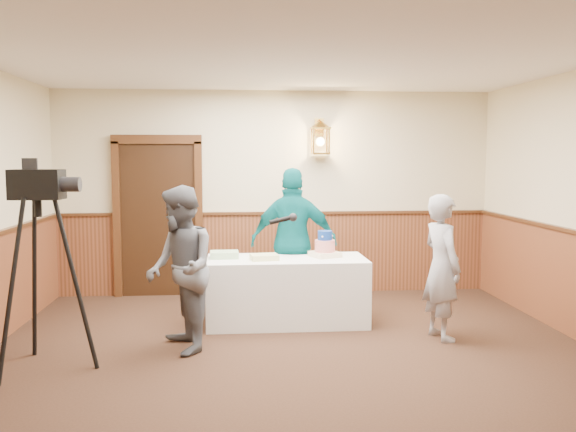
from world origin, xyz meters
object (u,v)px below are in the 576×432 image
object	(u,v)px
tiered_cake	(325,247)
assistant_p	(294,241)
interviewer	(180,269)
tv_camera_rig	(41,281)
display_table	(287,290)
sheet_cake_green	(224,255)
sheet_cake_yellow	(264,257)
baker	(442,267)

from	to	relation	value
tiered_cake	assistant_p	world-z (taller)	assistant_p
interviewer	tv_camera_rig	bearing A→B (deg)	-88.11
display_table	interviewer	world-z (taller)	interviewer
sheet_cake_green	assistant_p	size ratio (longest dim) A/B	0.18
sheet_cake_yellow	tv_camera_rig	size ratio (longest dim) A/B	0.17
display_table	interviewer	bearing A→B (deg)	-139.72
tiered_cake	baker	distance (m)	1.37
sheet_cake_green	interviewer	size ratio (longest dim) A/B	0.20
display_table	interviewer	size ratio (longest dim) A/B	1.11
sheet_cake_yellow	assistant_p	bearing A→B (deg)	52.83
tiered_cake	assistant_p	bearing A→B (deg)	133.21
sheet_cake_green	tv_camera_rig	distance (m)	2.13
sheet_cake_yellow	baker	xyz separation A→B (m)	(1.81, -0.65, -0.02)
sheet_cake_yellow	tv_camera_rig	xyz separation A→B (m)	(-2.03, -1.26, 0.02)
assistant_p	tiered_cake	bearing A→B (deg)	141.37
tv_camera_rig	display_table	bearing A→B (deg)	32.92
sheet_cake_yellow	baker	world-z (taller)	baker
display_table	tv_camera_rig	distance (m)	2.69
display_table	sheet_cake_green	size ratio (longest dim) A/B	5.66
tiered_cake	tv_camera_rig	xyz separation A→B (m)	(-2.74, -1.41, -0.07)
display_table	tiered_cake	size ratio (longest dim) A/B	4.71
tiered_cake	interviewer	xyz separation A→B (m)	(-1.56, -1.00, -0.06)
assistant_p	interviewer	bearing A→B (deg)	55.71
interviewer	tv_camera_rig	distance (m)	1.25
interviewer	baker	bearing A→B (deg)	77.04
interviewer	sheet_cake_green	bearing A→B (deg)	140.99
tiered_cake	sheet_cake_green	distance (m)	1.16
display_table	assistant_p	xyz separation A→B (m)	(0.12, 0.41, 0.51)
display_table	assistant_p	bearing A→B (deg)	73.31
baker	tv_camera_rig	size ratio (longest dim) A/B	0.85
display_table	sheet_cake_green	bearing A→B (deg)	173.94
tiered_cake	assistant_p	distance (m)	0.48
sheet_cake_green	baker	bearing A→B (deg)	-19.78
interviewer	sheet_cake_yellow	bearing A→B (deg)	117.53
sheet_cake_green	interviewer	bearing A→B (deg)	-111.74
sheet_cake_green	baker	world-z (taller)	baker
sheet_cake_green	tiered_cake	bearing A→B (deg)	-0.85
tiered_cake	sheet_cake_green	world-z (taller)	tiered_cake
display_table	interviewer	xyz separation A→B (m)	(-1.11, -0.94, 0.44)
tiered_cake	sheet_cake_yellow	bearing A→B (deg)	-167.94
baker	interviewer	bearing A→B (deg)	82.05
assistant_p	display_table	bearing A→B (deg)	81.47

